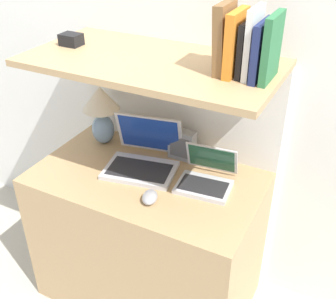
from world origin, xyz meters
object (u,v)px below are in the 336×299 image
(book_green, at_px, (272,48))
(book_orange, at_px, (236,43))
(book_white, at_px, (253,43))
(book_navy, at_px, (261,50))
(router_box, at_px, (182,145))
(laptop_large, at_px, (143,158))
(shelf_gadget, at_px, (71,40))
(laptop_small, at_px, (206,178))
(book_brown, at_px, (225,39))
(computer_mouse, at_px, (150,197))
(book_black, at_px, (245,50))
(table_lamp, at_px, (101,108))

(book_green, height_order, book_orange, book_green)
(book_white, bearing_deg, book_navy, 0.00)
(book_white, bearing_deg, router_box, 155.73)
(laptop_large, bearing_deg, shelf_gadget, 179.79)
(book_navy, distance_m, book_white, 0.04)
(laptop_large, xyz_separation_m, laptop_small, (0.32, 0.00, -0.01))
(router_box, relative_size, book_brown, 0.58)
(book_green, distance_m, book_brown, 0.18)
(computer_mouse, relative_size, book_brown, 0.45)
(router_box, distance_m, book_navy, 0.70)
(laptop_large, xyz_separation_m, book_brown, (0.36, 0.00, 0.62))
(laptop_small, xyz_separation_m, book_navy, (0.18, -0.00, 0.61))
(router_box, xyz_separation_m, book_black, (0.31, -0.15, 0.56))
(book_white, distance_m, book_brown, 0.11)
(laptop_large, relative_size, book_navy, 1.81)
(book_brown, relative_size, shelf_gadget, 2.81)
(computer_mouse, bearing_deg, laptop_large, 125.90)
(book_orange, bearing_deg, table_lamp, 171.50)
(laptop_small, distance_m, router_box, 0.25)
(laptop_large, relative_size, book_orange, 1.61)
(laptop_small, distance_m, book_orange, 0.62)
(table_lamp, xyz_separation_m, shelf_gadget, (-0.05, -0.11, 0.37))
(book_navy, height_order, book_black, book_navy)
(computer_mouse, distance_m, router_box, 0.38)
(book_white, bearing_deg, shelf_gadget, 180.00)
(laptop_small, xyz_separation_m, book_white, (0.15, -0.00, 0.63))
(table_lamp, height_order, book_black, book_black)
(computer_mouse, xyz_separation_m, book_navy, (0.35, 0.22, 0.62))
(computer_mouse, xyz_separation_m, book_brown, (0.21, 0.22, 0.65))
(router_box, bearing_deg, book_green, -20.57)
(laptop_large, bearing_deg, table_lamp, 160.41)
(book_green, height_order, shelf_gadget, book_green)
(book_navy, bearing_deg, laptop_small, 179.59)
(computer_mouse, distance_m, book_orange, 0.72)
(computer_mouse, distance_m, book_black, 0.71)
(table_lamp, relative_size, laptop_small, 1.22)
(book_green, relative_size, book_brown, 0.92)
(shelf_gadget, bearing_deg, book_navy, 0.00)
(computer_mouse, relative_size, book_navy, 0.55)
(table_lamp, bearing_deg, shelf_gadget, -115.62)
(table_lamp, xyz_separation_m, router_box, (0.43, 0.05, -0.12))
(table_lamp, xyz_separation_m, book_green, (0.84, -0.11, 0.46))
(router_box, bearing_deg, laptop_small, -38.33)
(book_orange, height_order, shelf_gadget, book_orange)
(router_box, height_order, book_brown, book_brown)
(book_green, bearing_deg, book_orange, 180.00)
(laptop_large, xyz_separation_m, book_black, (0.44, 0.00, 0.59))
(table_lamp, bearing_deg, book_orange, -8.50)
(book_white, relative_size, shelf_gadget, 2.77)
(laptop_large, xyz_separation_m, router_box, (0.13, 0.15, 0.02))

